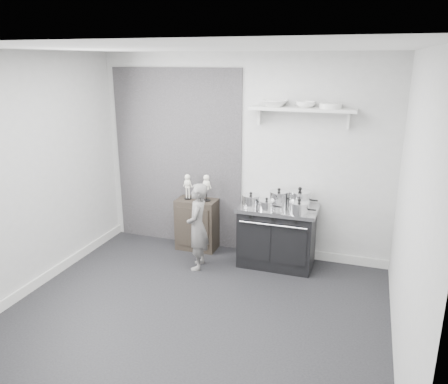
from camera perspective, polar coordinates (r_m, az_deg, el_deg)
The scene contains 16 objects.
ground at distance 4.84m, azimuth -4.09°, elevation -15.67°, with size 4.00×4.00×0.00m, color black.
room_shell at distance 4.36m, azimuth -4.87°, elevation 4.09°, with size 4.02×3.62×2.71m.
wall_shelf at distance 5.51m, azimuth 10.19°, elevation 10.50°, with size 1.30×0.26×0.24m.
stove at distance 5.76m, azimuth 6.93°, elevation -5.65°, with size 1.00×0.62×0.80m.
side_cabinet at distance 6.21m, azimuth -3.54°, elevation -4.22°, with size 0.56×0.33×0.73m, color black.
child at distance 5.57m, azimuth -3.47°, elevation -4.53°, with size 0.41×0.27×1.13m, color slate.
pot_front_left at distance 5.57m, azimuth 3.52°, elevation -1.13°, with size 0.31×0.22×0.19m.
pot_back_left at distance 5.72m, azimuth 7.17°, elevation -0.67°, with size 0.33×0.25×0.21m.
pot_back_right at distance 5.66m, azimuth 9.85°, elevation -0.81°, with size 0.38×0.29×0.25m.
pot_front_right at distance 5.37m, azimuth 9.77°, elevation -2.05°, with size 0.33×0.24×0.19m.
pot_front_center at distance 5.48m, azimuth 5.58°, elevation -1.68°, with size 0.29×0.20×0.16m.
skeleton_full at distance 6.07m, azimuth -4.78°, elevation 0.94°, with size 0.11×0.07×0.41m, color silver, non-canonical shape.
skeleton_torso at distance 5.97m, azimuth -2.31°, elevation 0.80°, with size 0.12×0.08×0.43m, color silver, non-canonical shape.
bowl_large at distance 5.56m, azimuth 6.60°, elevation 11.45°, with size 0.33×0.33×0.08m, color white.
bowl_small at distance 5.49m, azimuth 10.60°, elevation 11.17°, with size 0.24×0.24×0.07m, color white.
plate_stack at distance 5.46m, azimuth 13.74°, elevation 10.87°, with size 0.27×0.27×0.06m, color white.
Camera 1 is at (1.61, -3.74, 2.60)m, focal length 35.00 mm.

